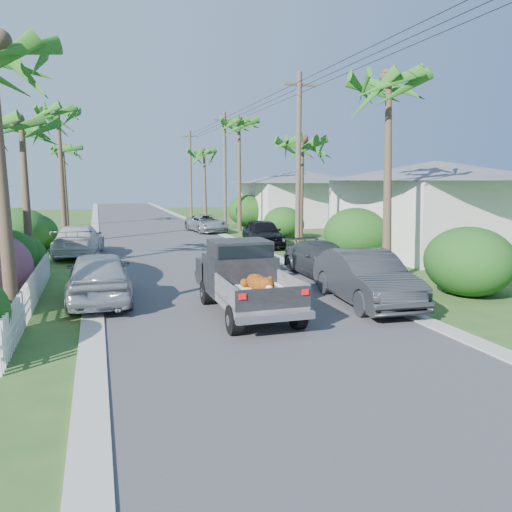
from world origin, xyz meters
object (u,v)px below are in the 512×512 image
object	(u,v)px
palm_r_c	(239,121)
house_right_near	(434,210)
utility_pole_b	(298,164)
utility_pole_c	(225,170)
parked_car_rd	(206,224)
parked_car_rn	(365,278)
palm_r_a	(392,79)
parked_car_rm	(322,260)
palm_l_d	(63,148)
pickup_truck	(242,277)
palm_r_b	(302,140)
parked_car_ln	(99,277)
palm_l_b	(21,121)
palm_l_c	(58,110)
utility_pole_d	(191,173)
parked_car_rf	(263,233)
house_right_far	(302,200)
parked_car_lf	(79,241)
palm_r_d	(204,151)

from	to	relation	value
palm_r_c	house_right_near	size ratio (longest dim) A/B	1.04
house_right_near	utility_pole_b	world-z (taller)	utility_pole_b
house_right_near	utility_pole_c	distance (m)	17.79
parked_car_rd	house_right_near	xyz separation A→B (m)	(9.40, -13.77, 1.57)
parked_car_rn	palm_r_a	world-z (taller)	palm_r_a
utility_pole_b	palm_r_c	bearing A→B (deg)	87.36
parked_car_rm	house_right_near	bearing A→B (deg)	27.00
house_right_near	palm_l_d	bearing A→B (deg)	131.55
pickup_truck	palm_r_b	bearing A→B (deg)	60.04
palm_r_a	house_right_near	bearing A→B (deg)	41.85
parked_car_ln	parked_car_rd	bearing A→B (deg)	-110.81
parked_car_rn	palm_r_a	xyz separation A→B (m)	(2.54, 3.00, 6.61)
palm_l_d	utility_pole_b	xyz separation A→B (m)	(12.10, -21.00, -1.84)
parked_car_rn	utility_pole_c	bearing A→B (deg)	90.61
house_right_near	parked_car_rm	bearing A→B (deg)	-152.33
palm_l_b	utility_pole_b	size ratio (longest dim) A/B	0.82
parked_car_ln	palm_r_c	distance (m)	23.89
palm_l_c	utility_pole_d	bearing A→B (deg)	61.08
parked_car_rf	palm_l_b	distance (m)	13.81
parked_car_ln	palm_l_c	world-z (taller)	palm_l_c
parked_car_rd	house_right_far	xyz separation A→B (m)	(9.40, 4.23, 1.48)
pickup_truck	parked_car_lf	xyz separation A→B (m)	(-4.91, 12.82, -0.23)
palm_r_a	utility_pole_c	xyz separation A→B (m)	(-0.70, 22.00, -2.82)
palm_r_b	palm_r_c	xyz separation A→B (m)	(-0.40, 11.00, 2.16)
house_right_near	palm_l_b	bearing A→B (deg)	180.00
parked_car_rm	palm_r_d	distance (m)	33.15
parked_car_rm	palm_r_a	size ratio (longest dim) A/B	0.54
parked_car_rn	palm_r_a	size ratio (longest dim) A/B	0.57
parked_car_rn	palm_r_d	size ratio (longest dim) A/B	0.62
parked_car_rd	palm_l_b	size ratio (longest dim) A/B	0.63
palm_r_d	house_right_near	world-z (taller)	palm_r_d
pickup_truck	parked_car_ln	distance (m)	4.63
parked_car_rd	palm_r_b	size ratio (longest dim) A/B	0.64
palm_r_a	house_right_far	bearing A→B (deg)	74.40
parked_car_rm	parked_car_rf	world-z (taller)	parked_car_rf
parked_car_rf	utility_pole_d	world-z (taller)	utility_pole_d
house_right_near	palm_r_d	bearing A→B (deg)	103.07
parked_car_rf	parked_car_lf	distance (m)	10.01
palm_r_b	house_right_far	xyz separation A→B (m)	(6.40, 15.00, -3.83)
parked_car_rn	palm_r_c	distance (m)	24.25
palm_l_b	house_right_far	bearing A→B (deg)	42.27
palm_l_c	palm_r_c	size ratio (longest dim) A/B	0.98
parked_car_rm	palm_r_c	bearing A→B (deg)	83.71
parked_car_rn	parked_car_rf	distance (m)	13.80
palm_r_a	utility_pole_d	distance (m)	37.11
pickup_truck	palm_r_d	xyz separation A→B (m)	(6.59, 36.60, 5.73)
palm_r_c	pickup_truck	bearing A→B (deg)	-105.54
pickup_truck	house_right_near	world-z (taller)	house_right_near
parked_car_rd	utility_pole_c	distance (m)	4.96
parked_car_rm	parked_car_lf	xyz separation A→B (m)	(-9.38, 8.74, 0.10)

